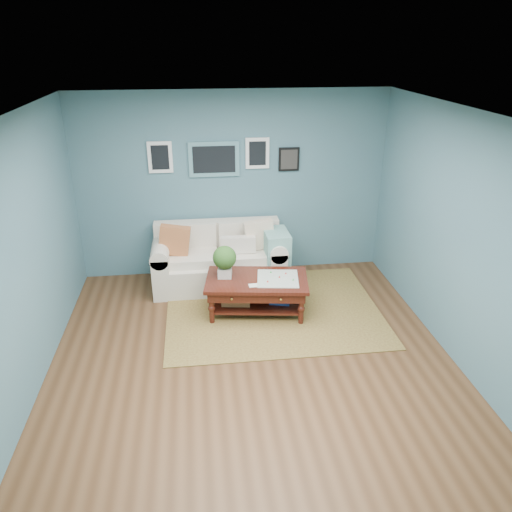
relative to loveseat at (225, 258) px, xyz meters
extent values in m
plane|color=brown|center=(0.18, -2.03, -0.40)|extent=(5.00, 5.00, 0.00)
plane|color=white|center=(0.18, -2.03, 2.30)|extent=(5.00, 5.00, 0.00)
cube|color=#426776|center=(0.18, 0.47, 0.95)|extent=(4.50, 0.02, 2.70)
cube|color=#426776|center=(0.18, -4.53, 0.95)|extent=(4.50, 0.02, 2.70)
cube|color=#426776|center=(-2.07, -2.03, 0.95)|extent=(0.02, 5.00, 2.70)
cube|color=#426776|center=(2.43, -2.03, 0.95)|extent=(0.02, 5.00, 2.70)
cube|color=slate|center=(-0.08, 0.45, 1.35)|extent=(0.72, 0.03, 0.50)
cube|color=black|center=(-0.08, 0.43, 1.35)|extent=(0.60, 0.01, 0.38)
cube|color=white|center=(-0.83, 0.45, 1.40)|extent=(0.34, 0.03, 0.44)
cube|color=white|center=(0.54, 0.45, 1.42)|extent=(0.34, 0.03, 0.44)
cube|color=black|center=(1.00, 0.45, 1.32)|extent=(0.30, 0.03, 0.34)
cube|color=brown|center=(0.58, -0.86, -0.40)|extent=(2.80, 2.24, 0.01)
cube|color=silver|center=(-0.08, -0.04, -0.20)|extent=(1.39, 0.86, 0.41)
cube|color=silver|center=(-0.08, 0.30, 0.25)|extent=(1.82, 0.22, 0.47)
cube|color=silver|center=(-0.90, -0.04, -0.10)|extent=(0.24, 0.86, 0.61)
cube|color=silver|center=(0.73, -0.04, -0.10)|extent=(0.24, 0.86, 0.61)
cylinder|color=silver|center=(-0.90, -0.04, 0.21)|extent=(0.25, 0.86, 0.25)
cylinder|color=silver|center=(0.73, -0.04, 0.21)|extent=(0.25, 0.86, 0.25)
cube|color=silver|center=(-0.46, -0.09, 0.07)|extent=(0.71, 0.55, 0.13)
cube|color=silver|center=(0.29, -0.09, 0.07)|extent=(0.71, 0.55, 0.13)
cube|color=silver|center=(-0.46, 0.18, 0.31)|extent=(0.71, 0.12, 0.35)
cube|color=silver|center=(0.29, 0.18, 0.31)|extent=(0.71, 0.12, 0.35)
cube|color=#B43B24|center=(-0.69, -0.08, 0.35)|extent=(0.47, 0.17, 0.46)
cube|color=beige|center=(0.50, -0.02, 0.35)|extent=(0.46, 0.18, 0.45)
cube|color=beige|center=(0.19, -0.13, 0.26)|extent=(0.49, 0.12, 0.24)
cube|color=#71AA9E|center=(0.73, -0.15, 0.05)|extent=(0.33, 0.54, 0.78)
cube|color=#35130A|center=(0.36, -0.88, 0.07)|extent=(1.40, 0.94, 0.04)
cube|color=#35130A|center=(0.36, -0.88, -0.02)|extent=(1.30, 0.84, 0.13)
cube|color=#35130A|center=(0.36, -0.88, -0.28)|extent=(1.18, 0.71, 0.03)
sphere|color=gold|center=(0.01, -1.18, -0.02)|extent=(0.03, 0.03, 0.03)
sphere|color=gold|center=(0.61, -1.27, -0.02)|extent=(0.03, 0.03, 0.03)
cylinder|color=#35130A|center=(-0.24, -1.09, -0.18)|extent=(0.07, 0.07, 0.45)
cylinder|color=#35130A|center=(0.88, -1.25, -0.18)|extent=(0.07, 0.07, 0.45)
cylinder|color=#35130A|center=(-0.16, -0.51, -0.18)|extent=(0.07, 0.07, 0.45)
cylinder|color=#35130A|center=(0.96, -0.67, -0.18)|extent=(0.07, 0.07, 0.45)
cube|color=beige|center=(-0.04, -0.77, 0.15)|extent=(0.20, 0.20, 0.13)
sphere|color=#2D551E|center=(-0.04, -0.77, 0.36)|extent=(0.30, 0.30, 0.30)
cube|color=silver|center=(0.63, -0.92, 0.09)|extent=(0.59, 0.59, 0.01)
cube|color=#A96E43|center=(0.09, -0.84, -0.16)|extent=(0.40, 0.31, 0.22)
cube|color=#244091|center=(0.66, -0.90, -0.21)|extent=(0.29, 0.23, 0.12)
camera|label=1|loc=(-0.36, -6.58, 2.96)|focal=35.00mm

